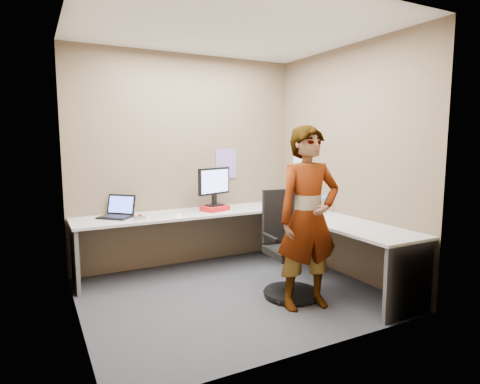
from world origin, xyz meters
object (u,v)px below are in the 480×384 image
desk (251,229)px  person (308,218)px  monitor (214,183)px  office_chair (289,254)px

desk → person: person is taller
monitor → person: 1.61m
monitor → office_chair: size_ratio=0.45×
office_chair → person: bearing=-86.7°
desk → monitor: monitor is taller
office_chair → monitor: bearing=109.3°
monitor → office_chair: (0.30, -1.24, -0.63)m
desk → office_chair: office_chair is taller
office_chair → person: (-0.01, -0.33, 0.43)m
desk → person: size_ratio=1.70×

